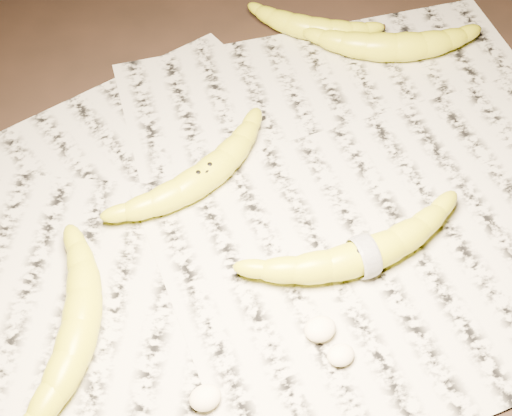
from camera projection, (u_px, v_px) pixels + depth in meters
name	position (u px, v px, depth m)	size (l,w,h in m)	color
ground	(284.00, 252.00, 0.80)	(3.00, 3.00, 0.00)	black
newspaper_patch	(248.00, 234.00, 0.81)	(0.90, 0.70, 0.01)	#B4B19A
banana_left_b	(79.00, 326.00, 0.71)	(0.21, 0.06, 0.04)	#C0C718
banana_center	(203.00, 175.00, 0.83)	(0.21, 0.06, 0.04)	#C0C718
banana_taped	(364.00, 254.00, 0.76)	(0.23, 0.06, 0.04)	#C0C718
banana_upper_a	(395.00, 45.00, 0.97)	(0.21, 0.07, 0.04)	#C0C718
banana_upper_b	(310.00, 26.00, 1.00)	(0.16, 0.05, 0.03)	#C0C718
measuring_tape	(364.00, 254.00, 0.76)	(0.05, 0.05, 0.00)	white
flesh_chunk_a	(205.00, 396.00, 0.68)	(0.03, 0.03, 0.02)	#FCF0C3
flesh_chunk_b	(320.00, 327.00, 0.72)	(0.03, 0.03, 0.02)	#FCF0C3
flesh_chunk_c	(341.00, 353.00, 0.71)	(0.03, 0.02, 0.02)	#FCF0C3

